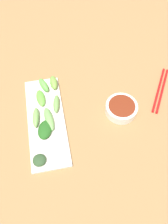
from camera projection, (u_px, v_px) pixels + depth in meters
name	position (u px, v px, depth m)	size (l,w,h in m)	color
tabletop	(77.00, 116.00, 0.87)	(2.10, 2.10, 0.02)	#977145
sauce_bowl	(121.00, 108.00, 0.85)	(0.12, 0.12, 0.04)	white
serving_plate	(46.00, 120.00, 0.84)	(0.13, 0.38, 0.01)	silver
broccoli_stalk_0	(41.00, 98.00, 0.88)	(0.03, 0.08, 0.02)	#61AD3E
broccoli_stalk_1	(54.00, 83.00, 0.91)	(0.03, 0.07, 0.03)	#76A945
broccoli_leafy_2	(45.00, 130.00, 0.80)	(0.05, 0.08, 0.02)	#235A1D
broccoli_leafy_3	(39.00, 160.00, 0.75)	(0.04, 0.04, 0.02)	#2D4B2A
broccoli_stalk_4	(49.00, 119.00, 0.83)	(0.03, 0.10, 0.02)	#70AA59
broccoli_stalk_5	(36.00, 117.00, 0.83)	(0.02, 0.08, 0.03)	#75A856
broccoli_stalk_6	(44.00, 85.00, 0.90)	(0.03, 0.07, 0.03)	#62B84B
broccoli_stalk_7	(56.00, 104.00, 0.86)	(0.02, 0.08, 0.03)	#6FA152
chopsticks	(160.00, 90.00, 0.92)	(0.14, 0.21, 0.01)	red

